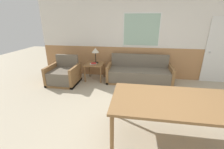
{
  "coord_description": "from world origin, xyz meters",
  "views": [
    {
      "loc": [
        -0.3,
        -2.48,
        1.92
      ],
      "look_at": [
        -0.88,
        1.2,
        0.55
      ],
      "focal_mm": 24.0,
      "sensor_mm": 36.0,
      "label": 1
    }
  ],
  "objects_px": {
    "couch": "(139,74)",
    "armchair": "(64,75)",
    "side_table": "(95,66)",
    "dining_table": "(183,104)",
    "table_lamp": "(95,51)"
  },
  "relations": [
    {
      "from": "couch",
      "to": "armchair",
      "type": "bearing_deg",
      "value": -168.4
    },
    {
      "from": "side_table",
      "to": "dining_table",
      "type": "bearing_deg",
      "value": -49.67
    },
    {
      "from": "armchair",
      "to": "side_table",
      "type": "relative_size",
      "value": 1.52
    },
    {
      "from": "dining_table",
      "to": "armchair",
      "type": "bearing_deg",
      "value": 146.24
    },
    {
      "from": "couch",
      "to": "side_table",
      "type": "bearing_deg",
      "value": -179.37
    },
    {
      "from": "side_table",
      "to": "table_lamp",
      "type": "xyz_separation_m",
      "value": [
        0.02,
        0.1,
        0.48
      ]
    },
    {
      "from": "couch",
      "to": "table_lamp",
      "type": "height_order",
      "value": "table_lamp"
    },
    {
      "from": "armchair",
      "to": "table_lamp",
      "type": "height_order",
      "value": "table_lamp"
    },
    {
      "from": "table_lamp",
      "to": "dining_table",
      "type": "xyz_separation_m",
      "value": [
        2.06,
        -2.55,
        -0.26
      ]
    },
    {
      "from": "armchair",
      "to": "side_table",
      "type": "bearing_deg",
      "value": 23.79
    },
    {
      "from": "side_table",
      "to": "table_lamp",
      "type": "height_order",
      "value": "table_lamp"
    },
    {
      "from": "couch",
      "to": "table_lamp",
      "type": "relative_size",
      "value": 4.07
    },
    {
      "from": "side_table",
      "to": "dining_table",
      "type": "height_order",
      "value": "dining_table"
    },
    {
      "from": "side_table",
      "to": "dining_table",
      "type": "xyz_separation_m",
      "value": [
        2.08,
        -2.45,
        0.22
      ]
    },
    {
      "from": "table_lamp",
      "to": "dining_table",
      "type": "distance_m",
      "value": 3.29
    }
  ]
}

